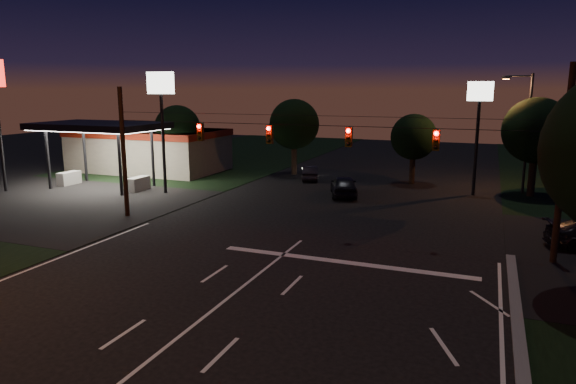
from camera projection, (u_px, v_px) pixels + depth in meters
The scene contains 16 objects.
ground at pixel (129, 376), 14.28m from camera, with size 140.00×140.00×0.00m, color black.
cross_street_left at pixel (44, 203), 36.05m from camera, with size 20.00×16.00×0.02m, color black.
stop_bar at pixel (344, 262), 23.69m from camera, with size 12.00×0.50×0.01m, color silver.
utility_pole_right at pixel (553, 262), 23.65m from camera, with size 0.30×0.30×9.00m, color black.
utility_pole_left at pixel (128, 216), 32.27m from camera, with size 0.28×0.28×8.00m, color black.
signal_span at pixel (308, 135), 26.84m from camera, with size 24.00×0.40×1.56m.
gas_station at pixel (146, 147), 49.38m from camera, with size 14.20×16.10×5.25m.
pole_sign_left_near at pixel (161, 101), 38.00m from camera, with size 2.20×0.30×9.10m.
pole_sign_right at pixel (479, 112), 37.54m from camera, with size 1.80×0.30×8.40m.
street_light_right_far at pixel (525, 125), 38.40m from camera, with size 2.20×0.35×9.00m.
tree_far_a at pixel (178, 129), 47.37m from camera, with size 4.20×4.20×6.42m.
tree_far_b at pixel (295, 125), 47.37m from camera, with size 4.60×4.60×6.98m.
tree_far_c at pixel (414, 137), 42.63m from camera, with size 3.80×3.80×5.86m.
tree_far_d at pixel (536, 131), 37.41m from camera, with size 4.80×4.80×7.30m.
car_oncoming_a at pixel (344, 186), 38.22m from camera, with size 1.85×4.59×1.56m, color black.
car_oncoming_b at pixel (310, 173), 45.12m from camera, with size 1.32×3.78×1.24m, color black.
Camera 1 is at (8.88, -10.46, 7.85)m, focal length 32.00 mm.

